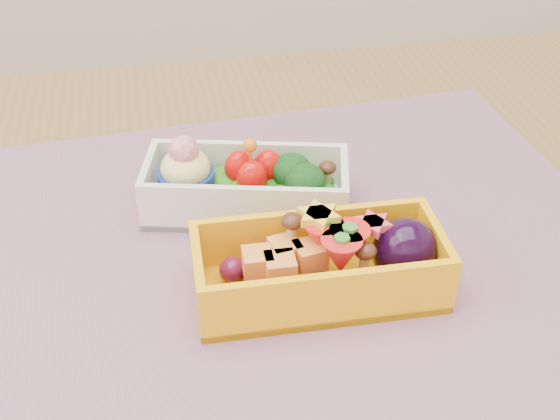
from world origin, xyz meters
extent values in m
cube|color=brown|center=(0.00, 0.00, 0.73)|extent=(1.20, 0.80, 0.04)
cube|color=gray|center=(-0.02, 0.01, 0.75)|extent=(0.61, 0.49, 0.00)
cube|color=silver|center=(-0.03, 0.08, 0.78)|extent=(0.19, 0.12, 0.05)
ellipsoid|color=#489E20|center=(-0.03, 0.08, 0.77)|extent=(0.17, 0.10, 0.02)
cylinder|color=navy|center=(-0.08, 0.09, 0.78)|extent=(0.05, 0.05, 0.03)
sphere|color=red|center=(-0.08, 0.09, 0.81)|extent=(0.03, 0.03, 0.03)
ellipsoid|color=red|center=(-0.03, 0.09, 0.79)|extent=(0.03, 0.02, 0.03)
ellipsoid|color=red|center=(-0.02, 0.07, 0.79)|extent=(0.03, 0.02, 0.03)
ellipsoid|color=red|center=(-0.01, 0.08, 0.79)|extent=(0.03, 0.02, 0.03)
sphere|color=orange|center=(-0.02, 0.08, 0.82)|extent=(0.01, 0.01, 0.01)
ellipsoid|color=black|center=(0.01, 0.07, 0.79)|extent=(0.03, 0.03, 0.03)
ellipsoid|color=black|center=(0.02, 0.05, 0.79)|extent=(0.03, 0.03, 0.03)
ellipsoid|color=#3F2111|center=(0.04, 0.07, 0.79)|extent=(0.02, 0.02, 0.01)
cube|color=#FFB10D|center=(0.01, -0.04, 0.78)|extent=(0.19, 0.09, 0.05)
ellipsoid|color=#58102B|center=(-0.03, -0.05, 0.77)|extent=(0.10, 0.05, 0.02)
cube|color=orange|center=(-0.02, -0.04, 0.79)|extent=(0.05, 0.04, 0.02)
cone|color=red|center=(0.01, -0.03, 0.79)|extent=(0.03, 0.03, 0.03)
cone|color=red|center=(0.03, -0.04, 0.79)|extent=(0.03, 0.03, 0.03)
cone|color=red|center=(0.02, -0.05, 0.79)|extent=(0.03, 0.03, 0.03)
cylinder|color=yellow|center=(0.01, -0.02, 0.81)|extent=(0.03, 0.03, 0.01)
cylinder|color=#E53F5B|center=(0.05, -0.03, 0.81)|extent=(0.03, 0.03, 0.01)
ellipsoid|color=#3F2111|center=(-0.01, -0.02, 0.79)|extent=(0.02, 0.02, 0.01)
ellipsoid|color=#3F2111|center=(0.04, -0.05, 0.79)|extent=(0.02, 0.02, 0.01)
ellipsoid|color=black|center=(0.08, -0.04, 0.78)|extent=(0.05, 0.05, 0.05)
camera|label=1|loc=(-0.10, -0.44, 1.13)|focal=46.93mm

